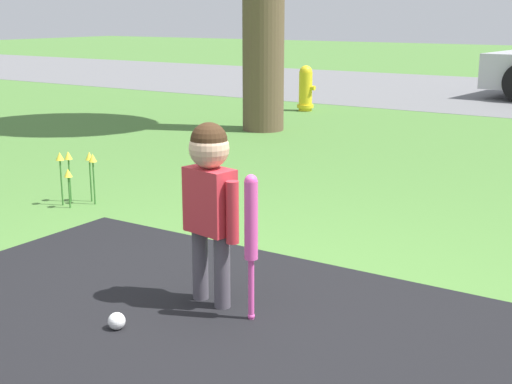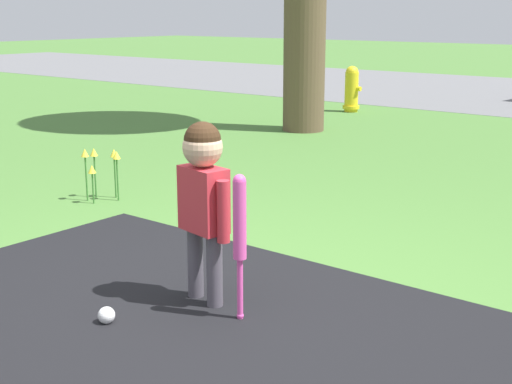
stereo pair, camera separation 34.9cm
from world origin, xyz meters
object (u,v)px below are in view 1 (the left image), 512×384
Objects in this scene: child at (210,188)px; fire_hydrant at (306,89)px; baseball_bat at (251,227)px; sports_ball at (117,321)px.

child reaches higher than fire_hydrant.
sports_ball is at bearing -137.04° from baseball_bat.
sports_ball is (-0.45, -0.42, -0.41)m from baseball_bat.
fire_hydrant is (-3.32, 6.47, -0.13)m from baseball_bat.
child is 7.11m from fire_hydrant.
baseball_bat is 1.06× the size of fire_hydrant.
sports_ball is (-0.18, -0.47, -0.54)m from child.
baseball_bat is at bearing -62.79° from fire_hydrant.
fire_hydrant is at bearing 126.30° from child.
fire_hydrant reaches higher than sports_ball.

